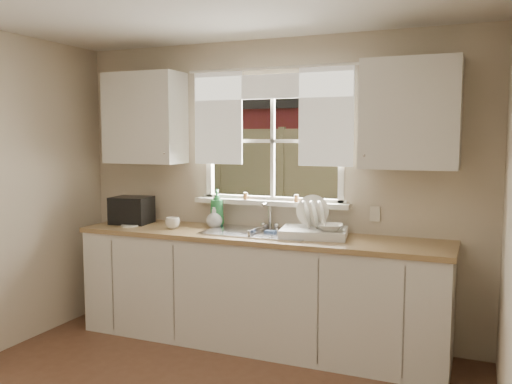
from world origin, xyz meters
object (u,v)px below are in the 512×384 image
at_px(cup, 172,223).
at_px(black_appliance, 132,210).
at_px(dish_rack, 314,229).
at_px(soap_bottle_a, 217,208).

distance_m(cup, black_appliance, 0.50).
relative_size(dish_rack, black_appliance, 1.71).
bearing_deg(soap_bottle_a, black_appliance, 169.32).
height_order(soap_bottle_a, cup, soap_bottle_a).
height_order(dish_rack, soap_bottle_a, soap_bottle_a).
relative_size(dish_rack, cup, 4.66).
relative_size(dish_rack, soap_bottle_a, 1.73).
bearing_deg(cup, soap_bottle_a, 25.53).
bearing_deg(soap_bottle_a, dish_rack, -29.62).
xyz_separation_m(soap_bottle_a, cup, (-0.30, -0.24, -0.11)).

